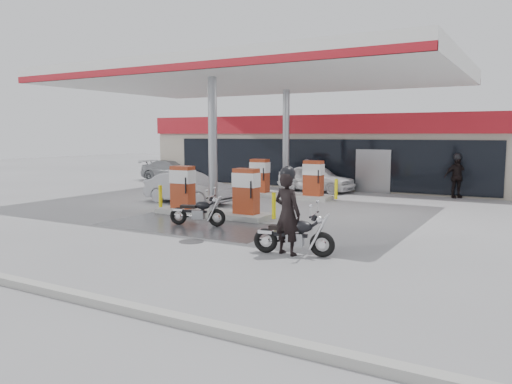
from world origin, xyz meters
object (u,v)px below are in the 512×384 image
Objects in this scene: pump_island_far at (286,183)px; biker_main at (287,214)px; attendant at (307,175)px; hatchback_silver at (188,188)px; main_motorcycle at (295,236)px; parked_motorcycle at (198,212)px; biker_walking at (456,177)px; sedan_white at (316,178)px; parked_car_left at (173,171)px; pump_island_near at (213,196)px; parked_car_right at (412,181)px.

biker_main reaches higher than pump_island_far.
hatchback_silver is at bearing 139.93° from attendant.
main_motorcycle is at bearing -175.54° from attendant.
biker_walking is (6.27, 11.72, 0.55)m from parked_motorcycle.
pump_island_far reaches higher than parked_motorcycle.
biker_walking reaches higher than sedan_white.
parked_car_left is (-14.98, 14.03, -0.38)m from biker_main.
biker_main is 0.51× the size of sedan_white.
attendant is (-0.14, 8.80, 0.13)m from pump_island_near.
attendant is (-0.87, 10.72, 0.40)m from parked_motorcycle.
pump_island_near reaches higher than hatchback_silver.
pump_island_far is at bearing -177.78° from sedan_white.
biker_main is 1.05× the size of biker_walking.
sedan_white is 2.06× the size of biker_walking.
biker_main is 0.58× the size of parked_car_right.
hatchback_silver is at bearing -25.44° from biker_main.
parked_car_right is (7.31, 9.80, -0.17)m from hatchback_silver.
main_motorcycle is 16.00m from parked_car_right.
sedan_white is 5.18m from parked_car_right.
sedan_white is 2.42× the size of attendant.
pump_island_near reaches higher than parked_motorcycle.
biker_walking is (7.14, 1.00, 0.15)m from attendant.
pump_island_far is at bearing -32.64° from hatchback_silver.
biker_main reaches higher than parked_car_left.
pump_island_near is at bearing 162.83° from attendant.
parked_car_left is at bearing 158.20° from pump_island_far.
biker_walking reaches higher than parked_motorcycle.
pump_island_near is at bearing -124.29° from hatchback_silver.
sedan_white is 6.78m from biker_walking.
pump_island_far is 7.96m from parked_motorcycle.
biker_main is 9.97m from hatchback_silver.
pump_island_far is 2.61× the size of biker_walking.
main_motorcycle is 0.46× the size of parked_car_left.
biker_walking is at bearing 71.96° from main_motorcycle.
attendant is 9.93m from parked_car_left.
parked_car_left is (-10.27, 0.97, -0.04)m from sedan_white.
parked_car_right is 3.36m from biker_walking.
pump_island_far is at bearing 79.96° from parked_motorcycle.
main_motorcycle is at bearing -131.34° from biker_walking.
biker_walking is at bearing -88.20° from parked_car_left.
biker_main is at bearing -132.09° from biker_walking.
main_motorcycle is 20.63m from parked_car_left.
parked_car_left is at bearing 145.54° from biker_walking.
sedan_white is at bearing 106.38° from parked_car_right.
biker_main reaches higher than parked_car_right.
pump_island_far is at bearing 174.73° from biker_walking.
pump_island_far reaches higher than hatchback_silver.
biker_main reaches higher than main_motorcycle.
main_motorcycle is 0.51× the size of sedan_white.
biker_walking is at bearing -85.08° from biker_main.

